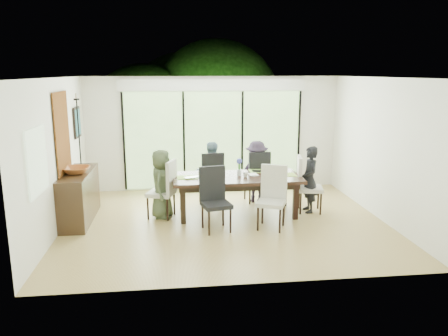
{
  "coord_description": "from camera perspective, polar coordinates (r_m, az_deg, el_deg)",
  "views": [
    {
      "loc": [
        -0.94,
        -7.83,
        2.8
      ],
      "look_at": [
        0.0,
        0.25,
        1.0
      ],
      "focal_mm": 35.0,
      "sensor_mm": 36.0,
      "label": 1
    }
  ],
  "objects": [
    {
      "name": "platter_snacks",
      "position": [
        8.25,
        -1.76,
        -1.41
      ],
      "size": [
        0.21,
        0.21,
        0.01
      ],
      "primitive_type": "cube",
      "color": "orange",
      "rests_on": "table_top"
    },
    {
      "name": "mullion_d",
      "position": [
        10.85,
        9.73,
        3.82
      ],
      "size": [
        0.05,
        0.04,
        2.3
      ],
      "primitive_type": "cube",
      "color": "black",
      "rests_on": "wall_back"
    },
    {
      "name": "foliage_left",
      "position": [
        13.13,
        -10.43,
        6.33
      ],
      "size": [
        3.2,
        3.2,
        3.2
      ],
      "primitive_type": "sphere",
      "color": "#14380F",
      "rests_on": "ground"
    },
    {
      "name": "wall_front",
      "position": [
        5.6,
        3.29,
        -2.57
      ],
      "size": [
        6.0,
        0.02,
        2.7
      ],
      "primitive_type": "cube",
      "color": "white",
      "rests_on": "floor"
    },
    {
      "name": "ceiling",
      "position": [
        7.89,
        0.22,
        11.78
      ],
      "size": [
        6.0,
        5.0,
        0.01
      ],
      "primitive_type": "cube",
      "color": "white",
      "rests_on": "wall_back"
    },
    {
      "name": "hyacinth_stems",
      "position": [
        8.62,
        2.0,
        0.23
      ],
      "size": [
        0.04,
        0.04,
        0.17
      ],
      "primitive_type": "cylinder",
      "color": "#337226",
      "rests_on": "table_top"
    },
    {
      "name": "wall_right",
      "position": [
        8.89,
        19.86,
        2.34
      ],
      "size": [
        0.02,
        5.0,
        2.7
      ],
      "primitive_type": "cube",
      "color": "beige",
      "rests_on": "floor"
    },
    {
      "name": "blinds_header",
      "position": [
        10.34,
        -1.45,
        10.81
      ],
      "size": [
        4.4,
        0.06,
        0.28
      ],
      "primitive_type": "cube",
      "color": "white",
      "rests_on": "wall_back"
    },
    {
      "name": "sideboard",
      "position": [
        8.79,
        -18.36,
        -3.52
      ],
      "size": [
        0.47,
        1.69,
        0.95
      ],
      "primitive_type": "cube",
      "color": "black",
      "rests_on": "floor"
    },
    {
      "name": "vase",
      "position": [
        8.65,
        2.0,
        -0.58
      ],
      "size": [
        0.08,
        0.08,
        0.13
      ],
      "primitive_type": "cylinder",
      "color": "silver",
      "rests_on": "table_top"
    },
    {
      "name": "glass_doors",
      "position": [
        10.47,
        -1.41,
        3.68
      ],
      "size": [
        4.2,
        0.02,
        2.3
      ],
      "primitive_type": "cube",
      "color": "#598C3F",
      "rests_on": "wall_back"
    },
    {
      "name": "placemat_far_l",
      "position": [
        8.94,
        -1.51,
        -0.54
      ],
      "size": [
        0.46,
        0.33,
        0.01
      ],
      "primitive_type": "cube",
      "color": "#90AA3C",
      "rests_on": "table_top"
    },
    {
      "name": "floor",
      "position": [
        8.37,
        0.2,
        -7.1
      ],
      "size": [
        6.0,
        5.0,
        0.01
      ],
      "primitive_type": "cube",
      "color": "olive",
      "rests_on": "ground"
    },
    {
      "name": "cup_a",
      "position": [
        8.67,
        -3.01,
        -0.65
      ],
      "size": [
        0.18,
        0.18,
        0.1
      ],
      "primitive_type": "imported",
      "rotation": [
        0.0,
        0.0,
        0.84
      ],
      "color": "white",
      "rests_on": "table_top"
    },
    {
      "name": "candlestick_shaft",
      "position": [
        8.9,
        -18.43,
        4.3
      ],
      "size": [
        0.03,
        0.03,
        1.32
      ],
      "primitive_type": "cylinder",
      "color": "black",
      "rests_on": "sideboard"
    },
    {
      "name": "chair_near_left",
      "position": [
        7.77,
        -1.02,
        -4.17
      ],
      "size": [
        0.57,
        0.57,
        1.15
      ],
      "primitive_type": null,
      "rotation": [
        0.0,
        0.0,
        0.22
      ],
      "color": "black",
      "rests_on": "floor"
    },
    {
      "name": "placemat_paper",
      "position": [
        8.26,
        -1.76,
        -1.64
      ],
      "size": [
        0.46,
        0.33,
        0.01
      ],
      "primitive_type": "cube",
      "color": "white",
      "rests_on": "table_top"
    },
    {
      "name": "foliage_mid",
      "position": [
        13.73,
        -1.04,
        8.3
      ],
      "size": [
        4.0,
        4.0,
        4.0
      ],
      "primitive_type": "sphere",
      "color": "#14380F",
      "rests_on": "ground"
    },
    {
      "name": "platter_base",
      "position": [
        8.25,
        -1.76,
        -1.54
      ],
      "size": [
        0.27,
        0.27,
        0.03
      ],
      "primitive_type": "cube",
      "color": "white",
      "rests_on": "table_top"
    },
    {
      "name": "chair_far_right",
      "position": [
        9.56,
        4.23,
        -1.01
      ],
      "size": [
        0.53,
        0.53,
        1.15
      ],
      "primitive_type": null,
      "rotation": [
        0.0,
        0.0,
        3.25
      ],
      "color": "black",
      "rests_on": "floor"
    },
    {
      "name": "chair_far_left",
      "position": [
        9.43,
        -1.75,
        -1.18
      ],
      "size": [
        0.54,
        0.54,
        1.15
      ],
      "primitive_type": null,
      "rotation": [
        0.0,
        0.0,
        3.27
      ],
      "color": "black",
      "rests_on": "floor"
    },
    {
      "name": "person_far_right",
      "position": [
        9.52,
        4.26,
        -0.46
      ],
      "size": [
        0.64,
        0.41,
        1.35
      ],
      "primitive_type": "imported",
      "rotation": [
        0.0,
        0.0,
        3.12
      ],
      "color": "#2B2131",
      "rests_on": "floor"
    },
    {
      "name": "rail_top",
      "position": [
        12.28,
        -2.14,
        1.91
      ],
      "size": [
        6.0,
        0.08,
        0.06
      ],
      "primitive_type": "cube",
      "color": "brown",
      "rests_on": "deck"
    },
    {
      "name": "candlestick_pan",
      "position": [
        8.84,
        -18.72,
        8.49
      ],
      "size": [
        0.11,
        0.11,
        0.03
      ],
      "primitive_type": "cylinder",
      "color": "black",
      "rests_on": "sideboard"
    },
    {
      "name": "book",
      "position": [
        8.69,
        3.3,
        -0.89
      ],
      "size": [
        0.2,
        0.25,
        0.02
      ],
      "primitive_type": "imported",
      "rotation": [
        0.0,
        0.0,
        0.13
      ],
      "color": "white",
      "rests_on": "table_top"
    },
    {
      "name": "cup_b",
      "position": [
        8.52,
        2.81,
        -0.89
      ],
      "size": [
        0.12,
        0.12,
        0.1
      ],
      "primitive_type": "imported",
      "rotation": [
        0.0,
        0.0,
        1.75
      ],
      "color": "white",
      "rests_on": "table_top"
    },
    {
      "name": "wall_back",
      "position": [
        10.49,
        -1.44,
        4.52
      ],
      "size": [
        6.0,
        0.02,
        2.7
      ],
      "primitive_type": "cube",
      "color": "white",
      "rests_on": "floor"
    },
    {
      "name": "person_right_end",
      "position": [
        8.97,
        11.11,
        -1.48
      ],
      "size": [
        0.4,
        0.63,
        1.35
      ],
      "primitive_type": "imported",
      "rotation": [
        0.0,
        0.0,
        -1.56
      ],
      "color": "black",
      "rests_on": "floor"
    },
    {
      "name": "tapestry",
      "position": [
        8.55,
        -20.37,
        4.3
      ],
      "size": [
        0.02,
        1.0,
        1.5
      ],
      "primitive_type": "cube",
      "color": "#994C16",
      "rests_on": "wall_left"
    },
    {
      "name": "table_leg_fl",
      "position": [
        8.22,
        -5.36,
        -4.84
      ],
      "size": [
        0.09,
        0.09,
        0.72
      ],
      "primitive_type": "cube",
      "color": "black",
      "rests_on": "floor"
    },
    {
      "name": "art_frame",
      "position": [
        9.8,
        -18.65,
        5.67
      ],
      "size": [
        0.03,
        0.55,
        0.65
      ],
      "primitive_type": "cube",
      "color": "black",
      "rests_on": "wall_left"
    },
    {
      "name": "hyacinth_blooms",
      "position": [
        8.6,
        2.01,
        0.91
      ],
      "size": [
        0.12,
        0.12,
        0.12
      ],
      "primitive_type": "sphere",
      "color": "#4F58C6",
      "rests_on": "table_top"
    },
    {
      "name": "person_far_left",
      "position": [
        9.39,
        -1.75,
        -0.62
      ],
      "size": [
        0.69,
        0.5,
        1.35
      ],
      "primitive_type": "imported",
      "rotation": [
        0.0,
        0.0,
        3.32
      ],
      "color": "#7090A1",
      "rests_on": "floor"
    },
    {
      "name": "person_left_end",
      "position": [
        8.55,
        -8.16,
        -2.05
      ],
      "size": [
        0.53,
        0.7,
        1.35
      ],
      "primitive_type": "imported",
      "rotation": [
        0.0,
        0.0,
        1.34
      ],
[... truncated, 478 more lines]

